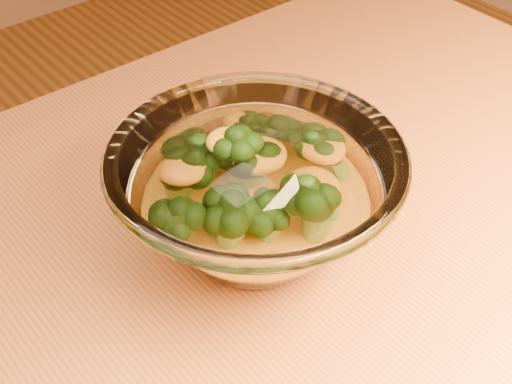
# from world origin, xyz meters

# --- Properties ---
(glass_bowl) EXTENTS (0.24, 0.24, 0.10)m
(glass_bowl) POSITION_xyz_m (0.11, 0.08, 0.80)
(glass_bowl) COLOR white
(glass_bowl) RESTS_ON table
(cheese_sauce) EXTENTS (0.13, 0.13, 0.04)m
(cheese_sauce) POSITION_xyz_m (0.11, 0.08, 0.78)
(cheese_sauce) COLOR orange
(cheese_sauce) RESTS_ON glass_bowl
(broccoli_heap) EXTENTS (0.16, 0.15, 0.08)m
(broccoli_heap) POSITION_xyz_m (0.10, 0.09, 0.82)
(broccoli_heap) COLOR black
(broccoli_heap) RESTS_ON cheese_sauce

